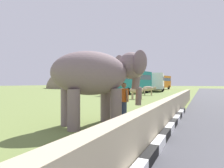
% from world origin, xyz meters
% --- Properties ---
extents(striped_curb, '(16.20, 0.20, 0.24)m').
position_xyz_m(striped_curb, '(-0.35, 3.34, 0.12)').
color(striped_curb, white).
rests_on(striped_curb, ground_plane).
extents(barrier_parapet, '(28.00, 0.36, 1.00)m').
position_xyz_m(barrier_parapet, '(2.00, 3.64, 0.50)').
color(barrier_parapet, tan).
rests_on(barrier_parapet, ground_plane).
extents(elephant, '(3.94, 3.62, 2.98)m').
position_xyz_m(elephant, '(2.83, 6.04, 1.96)').
color(elephant, slate).
rests_on(elephant, ground_plane).
extents(person_handler, '(0.48, 0.58, 1.66)m').
position_xyz_m(person_handler, '(4.01, 5.48, 0.93)').
color(person_handler, navy).
rests_on(person_handler, ground_plane).
extents(bus_teal, '(9.93, 4.05, 3.50)m').
position_xyz_m(bus_teal, '(23.56, 12.14, 2.08)').
color(bus_teal, teal).
rests_on(bus_teal, ground_plane).
extents(bus_white, '(8.51, 3.69, 3.50)m').
position_xyz_m(bus_white, '(34.26, 10.55, 2.08)').
color(bus_white, silver).
rests_on(bus_white, ground_plane).
extents(bus_orange, '(8.95, 3.93, 3.50)m').
position_xyz_m(bus_orange, '(44.91, 12.00, 2.08)').
color(bus_orange, orange).
rests_on(bus_orange, ground_plane).
extents(cow_near, '(1.45, 1.77, 1.23)m').
position_xyz_m(cow_near, '(14.90, 8.42, 0.87)').
color(cow_near, tan).
rests_on(cow_near, ground_plane).
extents(cow_mid, '(1.15, 1.89, 1.23)m').
position_xyz_m(cow_mid, '(21.06, 8.86, 0.87)').
color(cow_mid, tan).
rests_on(cow_mid, ground_plane).
extents(cow_far, '(1.54, 1.71, 1.23)m').
position_xyz_m(cow_far, '(27.24, 11.44, 0.87)').
color(cow_far, '#473323').
rests_on(cow_far, ground_plane).
extents(hill_east, '(37.13, 29.71, 17.27)m').
position_xyz_m(hill_east, '(55.00, 36.96, 0.00)').
color(hill_east, '#786955').
rests_on(hill_east, ground_plane).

